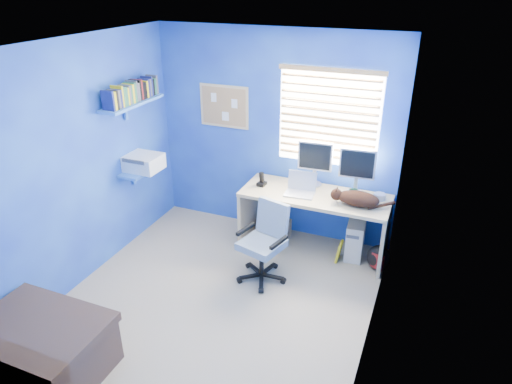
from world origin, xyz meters
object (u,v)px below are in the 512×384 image
at_px(cat, 358,199).
at_px(tower_pc, 355,238).
at_px(laptop, 300,186).
at_px(desk, 314,222).
at_px(office_chair, 264,252).

distance_m(cat, tower_pc, 0.62).
xyz_separation_m(laptop, tower_pc, (0.66, 0.16, -0.62)).
bearing_deg(cat, desk, 166.67).
distance_m(desk, laptop, 0.51).
bearing_deg(laptop, cat, -6.47).
bearing_deg(laptop, office_chair, -108.83).
bearing_deg(laptop, desk, 17.89).
xyz_separation_m(cat, tower_pc, (-0.01, 0.18, -0.60)).
bearing_deg(tower_pc, office_chair, -139.97).
xyz_separation_m(desk, office_chair, (-0.34, -0.73, -0.05)).
distance_m(laptop, tower_pc, 0.92).
distance_m(desk, cat, 0.68).
height_order(laptop, cat, laptop).
bearing_deg(cat, office_chair, -145.32).
bearing_deg(cat, tower_pc, 90.33).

